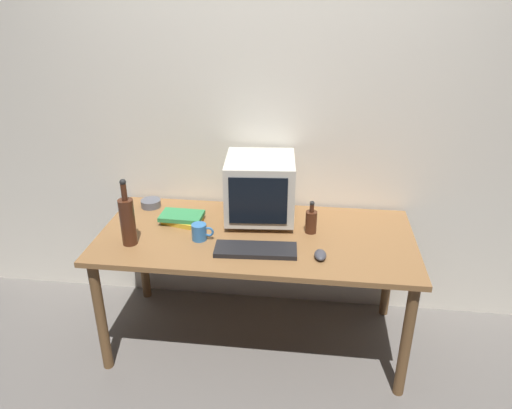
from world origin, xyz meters
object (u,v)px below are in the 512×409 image
(computer_mouse, at_px, (320,255))
(book_stack, at_px, (182,218))
(crt_monitor, at_px, (259,188))
(cd_spindle, at_px, (151,203))
(mug, at_px, (200,232))
(keyboard, at_px, (256,250))
(bottle_short, at_px, (311,221))
(bottle_tall, at_px, (127,220))

(computer_mouse, height_order, book_stack, book_stack)
(crt_monitor, bearing_deg, cd_spindle, 173.14)
(mug, bearing_deg, computer_mouse, -10.06)
(crt_monitor, height_order, cd_spindle, crt_monitor)
(keyboard, bearing_deg, bottle_short, 38.48)
(bottle_short, height_order, mug, bottle_short)
(keyboard, xyz_separation_m, cd_spindle, (-0.70, 0.46, 0.01))
(keyboard, xyz_separation_m, book_stack, (-0.46, 0.28, 0.02))
(book_stack, bearing_deg, bottle_tall, -127.62)
(bottle_short, xyz_separation_m, book_stack, (-0.73, 0.03, -0.04))
(crt_monitor, xyz_separation_m, book_stack, (-0.43, -0.10, -0.17))
(keyboard, relative_size, mug, 3.50)
(keyboard, distance_m, bottle_short, 0.37)
(bottle_tall, xyz_separation_m, cd_spindle, (-0.03, 0.45, -0.12))
(keyboard, height_order, cd_spindle, cd_spindle)
(bottle_tall, xyz_separation_m, mug, (0.36, 0.09, -0.09))
(bottle_short, relative_size, book_stack, 0.78)
(keyboard, height_order, book_stack, book_stack)
(crt_monitor, distance_m, cd_spindle, 0.70)
(bottle_tall, bearing_deg, computer_mouse, -1.50)
(keyboard, height_order, computer_mouse, computer_mouse)
(keyboard, height_order, bottle_tall, bottle_tall)
(bottle_tall, relative_size, book_stack, 1.51)
(bottle_tall, height_order, mug, bottle_tall)
(crt_monitor, distance_m, computer_mouse, 0.56)
(bottle_tall, distance_m, bottle_short, 0.98)
(bottle_short, bearing_deg, bottle_tall, -165.67)
(book_stack, bearing_deg, mug, -51.47)
(book_stack, height_order, cd_spindle, book_stack)
(crt_monitor, distance_m, keyboard, 0.42)
(bottle_tall, relative_size, bottle_short, 1.94)
(cd_spindle, bearing_deg, bottle_tall, -85.70)
(bottle_short, bearing_deg, book_stack, 177.60)
(book_stack, relative_size, mug, 2.03)
(computer_mouse, relative_size, cd_spindle, 0.83)
(mug, relative_size, cd_spindle, 1.00)
(book_stack, bearing_deg, computer_mouse, -20.73)
(crt_monitor, bearing_deg, computer_mouse, -48.28)
(computer_mouse, xyz_separation_m, book_stack, (-0.79, 0.30, 0.01))
(bottle_short, height_order, book_stack, bottle_short)
(keyboard, relative_size, bottle_short, 2.22)
(bottle_tall, height_order, cd_spindle, bottle_tall)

